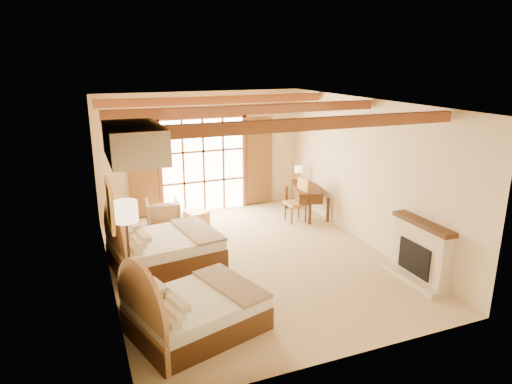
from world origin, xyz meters
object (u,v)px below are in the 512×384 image
bed_far (158,247)px  armchair (163,214)px  bed_near (188,310)px  desk (306,200)px  nightstand (134,295)px

bed_far → armchair: bed_far is taller
bed_far → armchair: bearing=68.6°
bed_far → armchair: 2.18m
bed_near → bed_far: 2.48m
armchair → desk: (3.71, -0.43, 0.06)m
bed_far → armchair: (0.50, 2.12, -0.04)m
bed_near → bed_far: bearing=73.2°
desk → bed_near: bearing=-116.6°
nightstand → armchair: armchair is taller
armchair → desk: desk is taller
bed_near → bed_far: size_ratio=1.00×
bed_far → bed_near: bearing=-98.2°
armchair → bed_near: bearing=88.5°
bed_far → desk: (4.21, 1.69, 0.02)m
armchair → desk: bearing=178.0°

